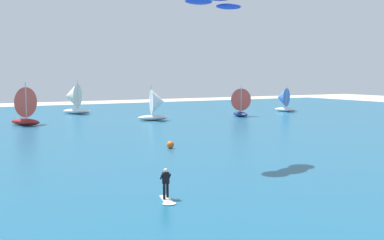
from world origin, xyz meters
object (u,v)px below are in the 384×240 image
sailboat_trailing (283,99)px  kite (214,1)px  marker_buoy (170,145)px  sailboat_outermost (157,104)px  sailboat_anchored_offshore (21,105)px  kitesurfer (166,189)px  sailboat_center_horizon (239,102)px  sailboat_mid_right (73,99)px

sailboat_trailing → kite: bearing=-135.5°
sailboat_trailing → marker_buoy: sailboat_trailing is taller
sailboat_trailing → sailboat_outermost: size_ratio=0.93×
sailboat_anchored_offshore → kitesurfer: bearing=-88.1°
kitesurfer → sailboat_outermost: bearing=66.6°
kitesurfer → sailboat_anchored_offshore: size_ratio=0.36×
sailboat_outermost → sailboat_center_horizon: (14.29, -0.02, -0.05)m
kitesurfer → sailboat_mid_right: 56.33m
sailboat_trailing → sailboat_center_horizon: bearing=-162.1°
sailboat_outermost → sailboat_center_horizon: 14.29m
sailboat_anchored_offshore → marker_buoy: bearing=-71.5°
sailboat_center_horizon → marker_buoy: (-23.53, -23.61, -1.95)m
kitesurfer → sailboat_trailing: size_ratio=0.43×
kite → sailboat_center_horizon: (23.64, 31.23, -9.56)m
sailboat_mid_right → marker_buoy: sailboat_mid_right is taller
sailboat_trailing → sailboat_mid_right: sailboat_mid_right is taller
kite → sailboat_anchored_offshore: kite is taller
kite → sailboat_anchored_offshore: bearing=104.4°
marker_buoy → sailboat_anchored_offshore: bearing=108.5°
sailboat_mid_right → sailboat_anchored_offshore: (-10.16, -13.87, -0.03)m
sailboat_mid_right → marker_buoy: (-1.25, -40.45, -2.26)m
kite → sailboat_outermost: 33.97m
sailboat_mid_right → sailboat_outermost: (7.99, -16.81, -0.26)m
sailboat_anchored_offshore → sailboat_center_horizon: sailboat_anchored_offshore is taller
kitesurfer → marker_buoy: bearing=63.5°
sailboat_outermost → marker_buoy: bearing=-111.4°
kite → sailboat_outermost: kite is taller
kitesurfer → sailboat_center_horizon: size_ratio=0.41×
kitesurfer → sailboat_center_horizon: sailboat_center_horizon is taller
sailboat_mid_right → sailboat_center_horizon: (22.28, -16.83, -0.31)m
sailboat_center_horizon → marker_buoy: 33.39m
kitesurfer → sailboat_mid_right: bearing=81.0°
sailboat_trailing → marker_buoy: bearing=-142.4°
sailboat_center_horizon → marker_buoy: sailboat_center_horizon is taller
sailboat_trailing → sailboat_center_horizon: (-12.23, -3.96, 0.11)m
kite → marker_buoy: 13.81m
kitesurfer → sailboat_center_horizon: bearing=51.3°
sailboat_trailing → sailboat_anchored_offshore: sailboat_anchored_offshore is taller
sailboat_outermost → kite: bearing=-106.6°
sailboat_trailing → sailboat_mid_right: size_ratio=0.84×
kitesurfer → marker_buoy: kitesurfer is taller
sailboat_mid_right → sailboat_outermost: 18.62m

